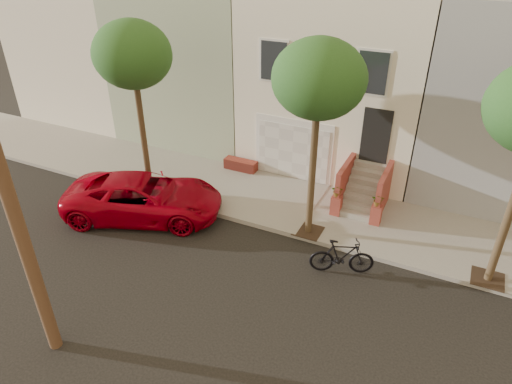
% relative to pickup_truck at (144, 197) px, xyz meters
% --- Properties ---
extents(ground, '(90.00, 90.00, 0.00)m').
position_rel_pickup_truck_xyz_m(ground, '(4.64, -2.51, -0.76)').
color(ground, black).
rests_on(ground, ground).
extents(sidewalk, '(40.00, 3.70, 0.15)m').
position_rel_pickup_truck_xyz_m(sidewalk, '(4.64, 2.84, -0.68)').
color(sidewalk, gray).
rests_on(sidewalk, ground).
extents(house_row, '(33.10, 11.70, 7.00)m').
position_rel_pickup_truck_xyz_m(house_row, '(4.64, 8.68, 2.89)').
color(house_row, beige).
rests_on(house_row, sidewalk).
extents(tree_left, '(2.70, 2.57, 6.30)m').
position_rel_pickup_truck_xyz_m(tree_left, '(-0.86, 1.39, 4.50)').
color(tree_left, '#2D2116').
rests_on(tree_left, sidewalk).
extents(tree_mid, '(2.70, 2.57, 6.30)m').
position_rel_pickup_truck_xyz_m(tree_mid, '(5.64, 1.39, 4.50)').
color(tree_mid, '#2D2116').
rests_on(tree_mid, sidewalk).
extents(pickup_truck, '(5.98, 4.31, 1.51)m').
position_rel_pickup_truck_xyz_m(pickup_truck, '(0.00, 0.00, 0.00)').
color(pickup_truck, '#9D0011').
rests_on(pickup_truck, ground).
extents(motorcycle, '(1.96, 1.19, 1.14)m').
position_rel_pickup_truck_xyz_m(motorcycle, '(7.17, 0.03, -0.19)').
color(motorcycle, black).
rests_on(motorcycle, ground).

